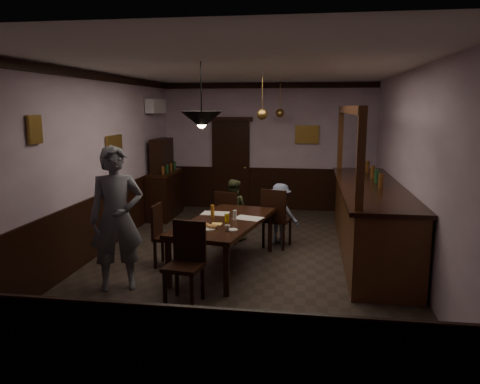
% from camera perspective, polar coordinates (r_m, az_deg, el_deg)
% --- Properties ---
extents(room, '(5.01, 8.01, 3.01)m').
position_cam_1_polar(room, '(7.21, 0.65, 2.90)').
color(room, '#2D2621').
rests_on(room, ground).
extents(dining_table, '(1.41, 2.35, 0.75)m').
position_cam_1_polar(dining_table, '(7.08, -1.85, -3.95)').
color(dining_table, black).
rests_on(dining_table, ground).
extents(chair_far_left, '(0.47, 0.47, 0.95)m').
position_cam_1_polar(chair_far_left, '(8.43, -1.50, -2.76)').
color(chair_far_left, black).
rests_on(chair_far_left, ground).
extents(chair_far_right, '(0.56, 0.56, 1.05)m').
position_cam_1_polar(chair_far_right, '(8.14, 4.35, -2.89)').
color(chair_far_right, black).
rests_on(chair_far_right, ground).
extents(chair_near, '(0.50, 0.50, 1.02)m').
position_cam_1_polar(chair_near, '(5.96, -6.57, -8.04)').
color(chair_near, black).
rests_on(chair_near, ground).
extents(chair_side, '(0.43, 0.43, 0.97)m').
position_cam_1_polar(chair_side, '(7.32, -9.26, -4.87)').
color(chair_side, black).
rests_on(chair_side, ground).
extents(person_standing, '(0.83, 0.70, 1.94)m').
position_cam_1_polar(person_standing, '(6.42, -14.79, -3.17)').
color(person_standing, slate).
rests_on(person_standing, ground).
extents(person_seated_left, '(0.65, 0.57, 1.13)m').
position_cam_1_polar(person_seated_left, '(8.67, -0.85, -2.11)').
color(person_seated_left, '#404429').
rests_on(person_seated_left, ground).
extents(person_seated_right, '(0.81, 0.65, 1.09)m').
position_cam_1_polar(person_seated_right, '(8.41, 4.91, -2.65)').
color(person_seated_right, slate).
rests_on(person_seated_right, ground).
extents(newspaper_left, '(0.44, 0.32, 0.01)m').
position_cam_1_polar(newspaper_left, '(7.49, -3.05, -2.62)').
color(newspaper_left, silver).
rests_on(newspaper_left, dining_table).
extents(newspaper_right, '(0.49, 0.41, 0.01)m').
position_cam_1_polar(newspaper_right, '(7.16, 1.04, -3.21)').
color(newspaper_right, silver).
rests_on(newspaper_right, dining_table).
extents(napkin, '(0.18, 0.18, 0.00)m').
position_cam_1_polar(napkin, '(6.83, -2.85, -3.90)').
color(napkin, '#EEBE57').
rests_on(napkin, dining_table).
extents(saucer, '(0.15, 0.15, 0.01)m').
position_cam_1_polar(saucer, '(6.49, -0.94, -4.62)').
color(saucer, white).
rests_on(saucer, dining_table).
extents(coffee_cup, '(0.09, 0.09, 0.07)m').
position_cam_1_polar(coffee_cup, '(6.44, -1.55, -4.36)').
color(coffee_cup, white).
rests_on(coffee_cup, saucer).
extents(pastry_plate, '(0.22, 0.22, 0.01)m').
position_cam_1_polar(pastry_plate, '(6.55, -3.96, -4.50)').
color(pastry_plate, white).
rests_on(pastry_plate, dining_table).
extents(pastry_ring_a, '(0.13, 0.13, 0.04)m').
position_cam_1_polar(pastry_ring_a, '(6.65, -4.25, -4.03)').
color(pastry_ring_a, '#C68C47').
rests_on(pastry_ring_a, pastry_plate).
extents(pastry_ring_b, '(0.13, 0.13, 0.04)m').
position_cam_1_polar(pastry_ring_b, '(6.57, -3.35, -4.20)').
color(pastry_ring_b, '#C68C47').
rests_on(pastry_ring_b, pastry_plate).
extents(soda_can, '(0.07, 0.07, 0.12)m').
position_cam_1_polar(soda_can, '(6.93, -1.63, -3.19)').
color(soda_can, yellow).
rests_on(soda_can, dining_table).
extents(beer_glass, '(0.06, 0.06, 0.20)m').
position_cam_1_polar(beer_glass, '(7.20, -3.37, -2.37)').
color(beer_glass, '#BF721E').
rests_on(beer_glass, dining_table).
extents(water_glass, '(0.06, 0.06, 0.15)m').
position_cam_1_polar(water_glass, '(7.05, -0.64, -2.85)').
color(water_glass, silver).
rests_on(water_glass, dining_table).
extents(pepper_mill, '(0.04, 0.04, 0.14)m').
position_cam_1_polar(pepper_mill, '(6.50, -7.47, -4.11)').
color(pepper_mill, black).
rests_on(pepper_mill, dining_table).
extents(sideboard, '(0.47, 1.32, 1.75)m').
position_cam_1_polar(sideboard, '(10.54, -9.20, 0.75)').
color(sideboard, black).
rests_on(sideboard, ground).
extents(bar_counter, '(1.02, 4.37, 2.45)m').
position_cam_1_polar(bar_counter, '(8.10, 15.51, -2.98)').
color(bar_counter, '#442012').
rests_on(bar_counter, ground).
extents(door_back, '(0.90, 0.06, 2.10)m').
position_cam_1_polar(door_back, '(11.27, -1.13, 3.28)').
color(door_back, black).
rests_on(door_back, ground).
extents(ac_unit, '(0.20, 0.85, 0.30)m').
position_cam_1_polar(ac_unit, '(10.53, -10.23, 10.26)').
color(ac_unit, white).
rests_on(ac_unit, ground).
extents(picture_left_small, '(0.04, 0.28, 0.36)m').
position_cam_1_polar(picture_left_small, '(6.48, -23.75, 6.98)').
color(picture_left_small, olive).
rests_on(picture_left_small, ground).
extents(picture_left_large, '(0.04, 0.62, 0.48)m').
position_cam_1_polar(picture_left_large, '(8.63, -15.05, 5.11)').
color(picture_left_large, olive).
rests_on(picture_left_large, ground).
extents(picture_back, '(0.55, 0.04, 0.42)m').
position_cam_1_polar(picture_back, '(11.06, 8.17, 6.95)').
color(picture_back, olive).
rests_on(picture_back, ground).
extents(pendant_iron, '(0.56, 0.56, 0.84)m').
position_cam_1_polar(pendant_iron, '(6.13, -4.71, 8.77)').
color(pendant_iron, black).
rests_on(pendant_iron, ground).
extents(pendant_brass_mid, '(0.20, 0.20, 0.81)m').
position_cam_1_polar(pendant_brass_mid, '(8.62, 2.72, 9.43)').
color(pendant_brass_mid, '#BF8C3F').
rests_on(pendant_brass_mid, ground).
extents(pendant_brass_far, '(0.20, 0.20, 0.81)m').
position_cam_1_polar(pendant_brass_far, '(10.47, 4.89, 9.56)').
color(pendant_brass_far, '#BF8C3F').
rests_on(pendant_brass_far, ground).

